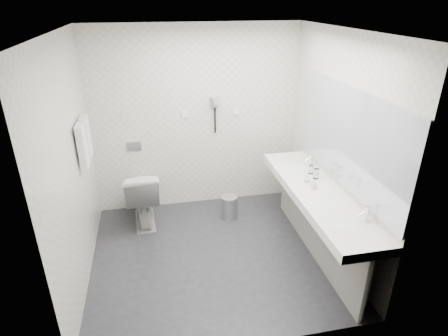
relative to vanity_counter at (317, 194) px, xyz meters
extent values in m
plane|color=#232327|center=(-1.12, 0.20, -0.80)|extent=(2.80, 2.80, 0.00)
plane|color=silver|center=(-1.12, 0.20, 1.70)|extent=(2.80, 2.80, 0.00)
plane|color=beige|center=(-1.12, 1.50, 0.45)|extent=(2.80, 0.00, 2.80)
plane|color=beige|center=(-1.12, -1.10, 0.45)|extent=(2.80, 0.00, 2.80)
plane|color=beige|center=(-2.52, 0.20, 0.45)|extent=(0.00, 2.60, 2.60)
plane|color=beige|center=(0.27, 0.20, 0.45)|extent=(0.00, 2.60, 2.60)
cube|color=silver|center=(0.00, 0.00, 0.00)|extent=(0.55, 2.20, 0.10)
cube|color=gray|center=(0.02, 0.00, -0.42)|extent=(0.03, 2.15, 0.75)
cylinder|color=silver|center=(0.05, -1.04, -0.42)|extent=(0.06, 0.06, 0.75)
cylinder|color=silver|center=(0.05, 1.04, -0.42)|extent=(0.06, 0.06, 0.75)
cube|color=#B2BCC6|center=(0.26, 0.00, 0.65)|extent=(0.02, 2.20, 1.05)
ellipsoid|color=silver|center=(0.00, -0.65, 0.04)|extent=(0.40, 0.31, 0.05)
ellipsoid|color=silver|center=(0.00, 0.65, 0.04)|extent=(0.40, 0.31, 0.05)
cylinder|color=silver|center=(0.19, -0.65, 0.12)|extent=(0.04, 0.04, 0.15)
cylinder|color=silver|center=(0.19, 0.65, 0.12)|extent=(0.04, 0.04, 0.15)
imported|color=silver|center=(-0.03, 0.05, 0.11)|extent=(0.07, 0.07, 0.11)
imported|color=silver|center=(-0.04, 0.22, 0.09)|extent=(0.08, 0.08, 0.08)
cylinder|color=silver|center=(0.10, 0.28, 0.11)|extent=(0.07, 0.07, 0.12)
cylinder|color=silver|center=(0.10, 0.41, 0.10)|extent=(0.07, 0.07, 0.11)
imported|color=silver|center=(-1.92, 1.10, -0.41)|extent=(0.47, 0.79, 0.78)
cube|color=#B2B5BA|center=(-1.98, 1.49, 0.15)|extent=(0.18, 0.02, 0.12)
cylinder|color=#B2B5BA|center=(-0.78, 0.96, -0.64)|extent=(0.25, 0.25, 0.31)
cylinder|color=#B2B5BA|center=(-0.78, 0.96, -0.48)|extent=(0.22, 0.22, 0.02)
cylinder|color=silver|center=(-2.47, 0.75, 0.75)|extent=(0.02, 0.62, 0.02)
cube|color=silver|center=(-2.46, 0.61, 0.53)|extent=(0.07, 0.24, 0.48)
cube|color=silver|center=(-2.46, 0.89, 0.53)|extent=(0.07, 0.24, 0.48)
cube|color=gray|center=(-0.88, 1.47, 0.70)|extent=(0.10, 0.04, 0.14)
cylinder|color=gray|center=(-0.88, 1.40, 0.73)|extent=(0.08, 0.14, 0.08)
cylinder|color=black|center=(-0.88, 1.46, 0.45)|extent=(0.02, 0.02, 0.35)
cube|color=silver|center=(-1.27, 1.49, 0.55)|extent=(0.09, 0.02, 0.09)
cube|color=silver|center=(-0.57, 1.49, 0.55)|extent=(0.09, 0.02, 0.09)
camera|label=1|loc=(-1.72, -3.32, 1.99)|focal=29.91mm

